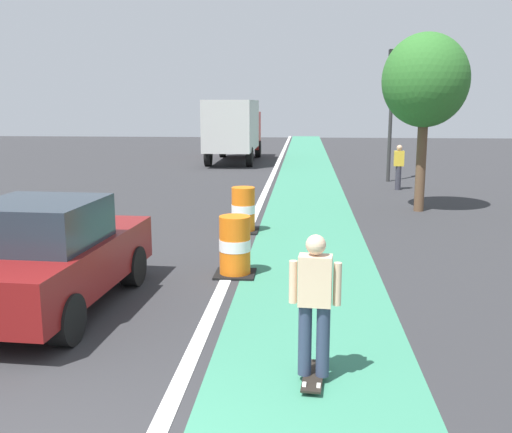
{
  "coord_description": "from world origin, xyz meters",
  "views": [
    {
      "loc": [
        2.25,
        -3.91,
        3.07
      ],
      "look_at": [
        1.41,
        6.24,
        1.1
      ],
      "focal_mm": 41.14,
      "sensor_mm": 36.0,
      "label": 1
    }
  ],
  "objects_px": {
    "traffic_barrel_front": "(235,247)",
    "traffic_barrel_mid": "(243,210)",
    "street_tree_sidewalk": "(425,81)",
    "delivery_truck_down_block": "(234,127)",
    "pedestrian_crossing": "(399,166)",
    "skateboarder_on_lane": "(315,304)",
    "traffic_light_corner": "(392,92)",
    "parked_sedan_nearest": "(48,256)"
  },
  "relations": [
    {
      "from": "traffic_light_corner",
      "to": "traffic_barrel_mid",
      "type": "bearing_deg",
      "value": -116.25
    },
    {
      "from": "traffic_light_corner",
      "to": "street_tree_sidewalk",
      "type": "distance_m",
      "value": 6.54
    },
    {
      "from": "parked_sedan_nearest",
      "to": "street_tree_sidewalk",
      "type": "distance_m",
      "value": 11.73
    },
    {
      "from": "delivery_truck_down_block",
      "to": "pedestrian_crossing",
      "type": "xyz_separation_m",
      "value": [
        7.08,
        -9.63,
        -0.98
      ]
    },
    {
      "from": "traffic_barrel_front",
      "to": "street_tree_sidewalk",
      "type": "relative_size",
      "value": 0.22
    },
    {
      "from": "street_tree_sidewalk",
      "to": "traffic_barrel_front",
      "type": "bearing_deg",
      "value": -123.6
    },
    {
      "from": "traffic_barrel_mid",
      "to": "traffic_light_corner",
      "type": "xyz_separation_m",
      "value": [
        4.8,
        9.74,
        2.97
      ]
    },
    {
      "from": "traffic_barrel_front",
      "to": "delivery_truck_down_block",
      "type": "xyz_separation_m",
      "value": [
        -2.47,
        20.73,
        1.31
      ]
    },
    {
      "from": "traffic_light_corner",
      "to": "pedestrian_crossing",
      "type": "xyz_separation_m",
      "value": [
        0.03,
        -2.28,
        -2.64
      ]
    },
    {
      "from": "traffic_barrel_front",
      "to": "traffic_barrel_mid",
      "type": "relative_size",
      "value": 1.0
    },
    {
      "from": "street_tree_sidewalk",
      "to": "delivery_truck_down_block",
      "type": "bearing_deg",
      "value": 116.85
    },
    {
      "from": "parked_sedan_nearest",
      "to": "traffic_barrel_front",
      "type": "relative_size",
      "value": 3.84
    },
    {
      "from": "parked_sedan_nearest",
      "to": "pedestrian_crossing",
      "type": "height_order",
      "value": "parked_sedan_nearest"
    },
    {
      "from": "traffic_barrel_mid",
      "to": "traffic_light_corner",
      "type": "height_order",
      "value": "traffic_light_corner"
    },
    {
      "from": "skateboarder_on_lane",
      "to": "parked_sedan_nearest",
      "type": "bearing_deg",
      "value": 152.76
    },
    {
      "from": "traffic_barrel_mid",
      "to": "skateboarder_on_lane",
      "type": "bearing_deg",
      "value": -78.37
    },
    {
      "from": "street_tree_sidewalk",
      "to": "pedestrian_crossing",
      "type": "bearing_deg",
      "value": 89.28
    },
    {
      "from": "skateboarder_on_lane",
      "to": "traffic_barrel_front",
      "type": "xyz_separation_m",
      "value": [
        -1.36,
        4.05,
        -0.38
      ]
    },
    {
      "from": "parked_sedan_nearest",
      "to": "traffic_light_corner",
      "type": "height_order",
      "value": "traffic_light_corner"
    },
    {
      "from": "parked_sedan_nearest",
      "to": "traffic_light_corner",
      "type": "distance_m",
      "value": 17.2
    },
    {
      "from": "delivery_truck_down_block",
      "to": "street_tree_sidewalk",
      "type": "relative_size",
      "value": 1.52
    },
    {
      "from": "pedestrian_crossing",
      "to": "skateboarder_on_lane",
      "type": "bearing_deg",
      "value": -102.1
    },
    {
      "from": "traffic_barrel_front",
      "to": "pedestrian_crossing",
      "type": "xyz_separation_m",
      "value": [
        4.61,
        11.1,
        0.33
      ]
    },
    {
      "from": "traffic_barrel_mid",
      "to": "street_tree_sidewalk",
      "type": "relative_size",
      "value": 0.22
    },
    {
      "from": "traffic_light_corner",
      "to": "pedestrian_crossing",
      "type": "bearing_deg",
      "value": -89.28
    },
    {
      "from": "pedestrian_crossing",
      "to": "street_tree_sidewalk",
      "type": "relative_size",
      "value": 0.32
    },
    {
      "from": "delivery_truck_down_block",
      "to": "street_tree_sidewalk",
      "type": "bearing_deg",
      "value": -63.15
    },
    {
      "from": "delivery_truck_down_block",
      "to": "traffic_light_corner",
      "type": "bearing_deg",
      "value": -46.17
    },
    {
      "from": "traffic_barrel_front",
      "to": "pedestrian_crossing",
      "type": "relative_size",
      "value": 0.68
    },
    {
      "from": "skateboarder_on_lane",
      "to": "traffic_light_corner",
      "type": "distance_m",
      "value": 17.92
    },
    {
      "from": "traffic_barrel_mid",
      "to": "delivery_truck_down_block",
      "type": "bearing_deg",
      "value": 97.48
    },
    {
      "from": "street_tree_sidewalk",
      "to": "parked_sedan_nearest",
      "type": "bearing_deg",
      "value": -128.69
    },
    {
      "from": "traffic_barrel_front",
      "to": "pedestrian_crossing",
      "type": "height_order",
      "value": "pedestrian_crossing"
    },
    {
      "from": "traffic_barrel_mid",
      "to": "traffic_light_corner",
      "type": "bearing_deg",
      "value": 63.75
    },
    {
      "from": "parked_sedan_nearest",
      "to": "delivery_truck_down_block",
      "type": "relative_size",
      "value": 0.55
    },
    {
      "from": "skateboarder_on_lane",
      "to": "parked_sedan_nearest",
      "type": "relative_size",
      "value": 0.4
    },
    {
      "from": "pedestrian_crossing",
      "to": "street_tree_sidewalk",
      "type": "distance_m",
      "value": 5.09
    },
    {
      "from": "traffic_barrel_front",
      "to": "street_tree_sidewalk",
      "type": "xyz_separation_m",
      "value": [
        4.55,
        6.85,
        3.14
      ]
    },
    {
      "from": "traffic_barrel_front",
      "to": "delivery_truck_down_block",
      "type": "height_order",
      "value": "delivery_truck_down_block"
    },
    {
      "from": "parked_sedan_nearest",
      "to": "street_tree_sidewalk",
      "type": "height_order",
      "value": "street_tree_sidewalk"
    },
    {
      "from": "traffic_barrel_mid",
      "to": "pedestrian_crossing",
      "type": "xyz_separation_m",
      "value": [
        4.83,
        7.46,
        0.33
      ]
    },
    {
      "from": "parked_sedan_nearest",
      "to": "traffic_barrel_front",
      "type": "bearing_deg",
      "value": 38.41
    }
  ]
}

